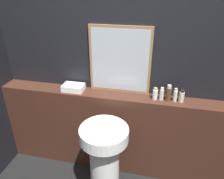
{
  "coord_description": "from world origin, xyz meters",
  "views": [
    {
      "loc": [
        0.34,
        -0.45,
        2.04
      ],
      "look_at": [
        -0.08,
        1.4,
        1.08
      ],
      "focal_mm": 35.0,
      "sensor_mm": 36.0,
      "label": 1
    }
  ],
  "objects_px": {
    "towel_stack": "(74,87)",
    "conditioner_bottle": "(162,94)",
    "lotion_bottle": "(169,93)",
    "body_wash_bottle": "(175,95)",
    "pedestal_sink": "(104,158)",
    "hand_soap_bottle": "(182,96)",
    "shampoo_bottle": "(155,94)",
    "mirror": "(120,60)"
  },
  "relations": [
    {
      "from": "pedestal_sink",
      "to": "conditioner_bottle",
      "type": "relative_size",
      "value": 6.53
    },
    {
      "from": "conditioner_bottle",
      "to": "hand_soap_bottle",
      "type": "bearing_deg",
      "value": -0.0
    },
    {
      "from": "pedestal_sink",
      "to": "towel_stack",
      "type": "relative_size",
      "value": 3.86
    },
    {
      "from": "shampoo_bottle",
      "to": "mirror",
      "type": "bearing_deg",
      "value": 166.82
    },
    {
      "from": "shampoo_bottle",
      "to": "body_wash_bottle",
      "type": "relative_size",
      "value": 0.9
    },
    {
      "from": "pedestal_sink",
      "to": "shampoo_bottle",
      "type": "height_order",
      "value": "shampoo_bottle"
    },
    {
      "from": "mirror",
      "to": "shampoo_bottle",
      "type": "distance_m",
      "value": 0.48
    },
    {
      "from": "pedestal_sink",
      "to": "conditioner_bottle",
      "type": "height_order",
      "value": "conditioner_bottle"
    },
    {
      "from": "pedestal_sink",
      "to": "body_wash_bottle",
      "type": "distance_m",
      "value": 0.91
    },
    {
      "from": "mirror",
      "to": "towel_stack",
      "type": "relative_size",
      "value": 3.07
    },
    {
      "from": "shampoo_bottle",
      "to": "hand_soap_bottle",
      "type": "bearing_deg",
      "value": -0.0
    },
    {
      "from": "pedestal_sink",
      "to": "lotion_bottle",
      "type": "relative_size",
      "value": 5.23
    },
    {
      "from": "conditioner_bottle",
      "to": "body_wash_bottle",
      "type": "bearing_deg",
      "value": 0.0
    },
    {
      "from": "shampoo_bottle",
      "to": "conditioner_bottle",
      "type": "bearing_deg",
      "value": 0.0
    },
    {
      "from": "lotion_bottle",
      "to": "body_wash_bottle",
      "type": "distance_m",
      "value": 0.07
    },
    {
      "from": "conditioner_bottle",
      "to": "lotion_bottle",
      "type": "xyz_separation_m",
      "value": [
        0.06,
        0.0,
        0.02
      ]
    },
    {
      "from": "mirror",
      "to": "hand_soap_bottle",
      "type": "relative_size",
      "value": 5.42
    },
    {
      "from": "conditioner_bottle",
      "to": "towel_stack",
      "type": "bearing_deg",
      "value": 180.0
    },
    {
      "from": "shampoo_bottle",
      "to": "hand_soap_bottle",
      "type": "height_order",
      "value": "hand_soap_bottle"
    },
    {
      "from": "mirror",
      "to": "lotion_bottle",
      "type": "relative_size",
      "value": 4.16
    },
    {
      "from": "body_wash_bottle",
      "to": "shampoo_bottle",
      "type": "bearing_deg",
      "value": -180.0
    },
    {
      "from": "lotion_bottle",
      "to": "body_wash_bottle",
      "type": "xyz_separation_m",
      "value": [
        0.06,
        0.0,
        -0.01
      ]
    },
    {
      "from": "mirror",
      "to": "towel_stack",
      "type": "xyz_separation_m",
      "value": [
        -0.48,
        -0.09,
        -0.31
      ]
    },
    {
      "from": "towel_stack",
      "to": "shampoo_bottle",
      "type": "height_order",
      "value": "shampoo_bottle"
    },
    {
      "from": "shampoo_bottle",
      "to": "towel_stack",
      "type": "bearing_deg",
      "value": 180.0
    },
    {
      "from": "pedestal_sink",
      "to": "conditioner_bottle",
      "type": "xyz_separation_m",
      "value": [
        0.48,
        0.43,
        0.52
      ]
    },
    {
      "from": "towel_stack",
      "to": "lotion_bottle",
      "type": "height_order",
      "value": "lotion_bottle"
    },
    {
      "from": "conditioner_bottle",
      "to": "lotion_bottle",
      "type": "height_order",
      "value": "lotion_bottle"
    },
    {
      "from": "mirror",
      "to": "body_wash_bottle",
      "type": "distance_m",
      "value": 0.64
    },
    {
      "from": "shampoo_bottle",
      "to": "conditioner_bottle",
      "type": "xyz_separation_m",
      "value": [
        0.06,
        0.0,
        0.0
      ]
    },
    {
      "from": "towel_stack",
      "to": "lotion_bottle",
      "type": "xyz_separation_m",
      "value": [
        0.99,
        0.0,
        0.04
      ]
    },
    {
      "from": "conditioner_bottle",
      "to": "hand_soap_bottle",
      "type": "xyz_separation_m",
      "value": [
        0.19,
        -0.0,
        -0.0
      ]
    },
    {
      "from": "pedestal_sink",
      "to": "shampoo_bottle",
      "type": "relative_size",
      "value": 7.03
    },
    {
      "from": "towel_stack",
      "to": "conditioner_bottle",
      "type": "relative_size",
      "value": 1.69
    },
    {
      "from": "hand_soap_bottle",
      "to": "lotion_bottle",
      "type": "bearing_deg",
      "value": 180.0
    },
    {
      "from": "conditioner_bottle",
      "to": "mirror",
      "type": "bearing_deg",
      "value": 168.66
    },
    {
      "from": "lotion_bottle",
      "to": "hand_soap_bottle",
      "type": "bearing_deg",
      "value": -0.0
    },
    {
      "from": "lotion_bottle",
      "to": "body_wash_bottle",
      "type": "relative_size",
      "value": 1.21
    },
    {
      "from": "body_wash_bottle",
      "to": "hand_soap_bottle",
      "type": "height_order",
      "value": "body_wash_bottle"
    },
    {
      "from": "towel_stack",
      "to": "conditioner_bottle",
      "type": "bearing_deg",
      "value": 0.0
    },
    {
      "from": "towel_stack",
      "to": "hand_soap_bottle",
      "type": "distance_m",
      "value": 1.11
    },
    {
      "from": "conditioner_bottle",
      "to": "shampoo_bottle",
      "type": "bearing_deg",
      "value": 180.0
    }
  ]
}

